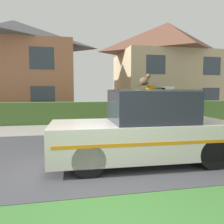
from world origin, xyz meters
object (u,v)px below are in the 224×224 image
police_car (145,130)px  house_left (15,68)px  house_right (167,67)px  cat (145,80)px

police_car → house_left: (-5.50, 11.92, 2.63)m
police_car → house_right: 14.23m
cat → house_left: (-5.46, 12.02, 1.47)m
cat → house_left: bearing=135.4°
police_car → cat: bearing=70.8°
police_car → cat: 1.17m
cat → house_right: 14.13m
house_left → house_right: (11.83, 0.46, 0.37)m
police_car → cat: (-0.04, -0.09, 1.17)m
cat → house_right: house_right is taller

